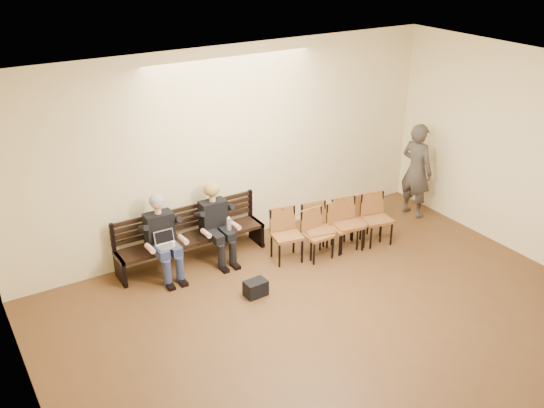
% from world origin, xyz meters
% --- Properties ---
extents(ground, '(10.00, 10.00, 0.00)m').
position_xyz_m(ground, '(0.00, 0.00, 0.00)').
color(ground, '#55361D').
rests_on(ground, ground).
extents(room_walls, '(8.02, 10.01, 3.51)m').
position_xyz_m(room_walls, '(0.00, 0.79, 2.54)').
color(room_walls, beige).
rests_on(room_walls, ground).
extents(bench, '(2.60, 0.90, 0.45)m').
position_xyz_m(bench, '(-0.99, 4.65, 0.23)').
color(bench, black).
rests_on(bench, ground).
extents(seated_man, '(0.57, 0.78, 1.36)m').
position_xyz_m(seated_man, '(-1.54, 4.53, 0.68)').
color(seated_man, black).
rests_on(seated_man, ground).
extents(seated_woman, '(0.55, 0.76, 1.28)m').
position_xyz_m(seated_woman, '(-0.58, 4.53, 0.64)').
color(seated_woman, black).
rests_on(seated_woman, ground).
extents(laptop, '(0.38, 0.33, 0.24)m').
position_xyz_m(laptop, '(-1.54, 4.30, 0.57)').
color(laptop, silver).
rests_on(laptop, bench).
extents(water_bottle, '(0.08, 0.08, 0.24)m').
position_xyz_m(water_bottle, '(-0.44, 4.32, 0.57)').
color(water_bottle, silver).
rests_on(water_bottle, bench).
extents(bag, '(0.36, 0.25, 0.25)m').
position_xyz_m(bag, '(-0.60, 3.17, 0.13)').
color(bag, black).
rests_on(bag, ground).
extents(passerby, '(0.63, 0.85, 2.14)m').
position_xyz_m(passerby, '(3.50, 4.05, 1.07)').
color(passerby, '#3B3530').
rests_on(passerby, ground).
extents(chair_row_front, '(1.55, 0.50, 0.86)m').
position_xyz_m(chair_row_front, '(1.44, 3.65, 0.43)').
color(chair_row_front, brown).
rests_on(chair_row_front, ground).
extents(chair_row_back, '(2.26, 0.89, 0.91)m').
position_xyz_m(chair_row_back, '(1.26, 3.68, 0.45)').
color(chair_row_back, brown).
rests_on(chair_row_back, ground).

